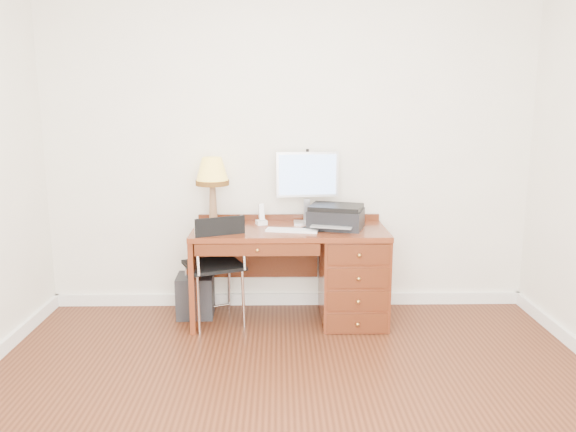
{
  "coord_description": "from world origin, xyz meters",
  "views": [
    {
      "loc": [
        -0.08,
        -2.86,
        1.7
      ],
      "look_at": [
        -0.02,
        1.2,
        0.89
      ],
      "focal_mm": 35.0,
      "sensor_mm": 36.0,
      "label": 1
    }
  ],
  "objects_px": {
    "printer": "(336,217)",
    "phone": "(261,218)",
    "leg_lamp": "(212,176)",
    "chair": "(213,259)",
    "monitor": "(308,179)",
    "equipment_box": "(196,295)",
    "desk": "(330,269)"
  },
  "relations": [
    {
      "from": "printer",
      "to": "phone",
      "type": "relative_size",
      "value": 2.84
    },
    {
      "from": "printer",
      "to": "leg_lamp",
      "type": "height_order",
      "value": "leg_lamp"
    },
    {
      "from": "phone",
      "to": "chair",
      "type": "distance_m",
      "value": 0.52
    },
    {
      "from": "leg_lamp",
      "to": "chair",
      "type": "bearing_deg",
      "value": -86.47
    },
    {
      "from": "printer",
      "to": "leg_lamp",
      "type": "distance_m",
      "value": 1.03
    },
    {
      "from": "printer",
      "to": "chair",
      "type": "distance_m",
      "value": 1.01
    },
    {
      "from": "monitor",
      "to": "leg_lamp",
      "type": "relative_size",
      "value": 1.07
    },
    {
      "from": "printer",
      "to": "leg_lamp",
      "type": "xyz_separation_m",
      "value": [
        -0.97,
        0.13,
        0.31
      ]
    },
    {
      "from": "monitor",
      "to": "equipment_box",
      "type": "relative_size",
      "value": 1.7
    },
    {
      "from": "desk",
      "to": "equipment_box",
      "type": "relative_size",
      "value": 4.43
    },
    {
      "from": "phone",
      "to": "equipment_box",
      "type": "distance_m",
      "value": 0.83
    },
    {
      "from": "monitor",
      "to": "desk",
      "type": "bearing_deg",
      "value": -55.01
    },
    {
      "from": "equipment_box",
      "to": "monitor",
      "type": "bearing_deg",
      "value": 4.08
    },
    {
      "from": "monitor",
      "to": "chair",
      "type": "height_order",
      "value": "monitor"
    },
    {
      "from": "desk",
      "to": "monitor",
      "type": "bearing_deg",
      "value": 131.13
    },
    {
      "from": "printer",
      "to": "equipment_box",
      "type": "bearing_deg",
      "value": -167.99
    },
    {
      "from": "phone",
      "to": "equipment_box",
      "type": "bearing_deg",
      "value": 165.23
    },
    {
      "from": "desk",
      "to": "leg_lamp",
      "type": "distance_m",
      "value": 1.19
    },
    {
      "from": "desk",
      "to": "printer",
      "type": "height_order",
      "value": "printer"
    },
    {
      "from": "printer",
      "to": "chair",
      "type": "xyz_separation_m",
      "value": [
        -0.95,
        -0.13,
        -0.3
      ]
    },
    {
      "from": "printer",
      "to": "leg_lamp",
      "type": "bearing_deg",
      "value": -171.17
    },
    {
      "from": "leg_lamp",
      "to": "chair",
      "type": "xyz_separation_m",
      "value": [
        0.02,
        -0.26,
        -0.61
      ]
    },
    {
      "from": "monitor",
      "to": "printer",
      "type": "height_order",
      "value": "monitor"
    },
    {
      "from": "printer",
      "to": "monitor",
      "type": "bearing_deg",
      "value": 154.57
    },
    {
      "from": "phone",
      "to": "equipment_box",
      "type": "relative_size",
      "value": 0.5
    },
    {
      "from": "phone",
      "to": "monitor",
      "type": "bearing_deg",
      "value": -8.7
    },
    {
      "from": "monitor",
      "to": "leg_lamp",
      "type": "xyz_separation_m",
      "value": [
        -0.76,
        -0.06,
        0.03
      ]
    },
    {
      "from": "leg_lamp",
      "to": "desk",
      "type": "bearing_deg",
      "value": -8.45
    },
    {
      "from": "phone",
      "to": "desk",
      "type": "bearing_deg",
      "value": -32.42
    },
    {
      "from": "leg_lamp",
      "to": "equipment_box",
      "type": "relative_size",
      "value": 1.59
    },
    {
      "from": "monitor",
      "to": "equipment_box",
      "type": "height_order",
      "value": "monitor"
    },
    {
      "from": "equipment_box",
      "to": "chair",
      "type": "bearing_deg",
      "value": -53.89
    }
  ]
}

